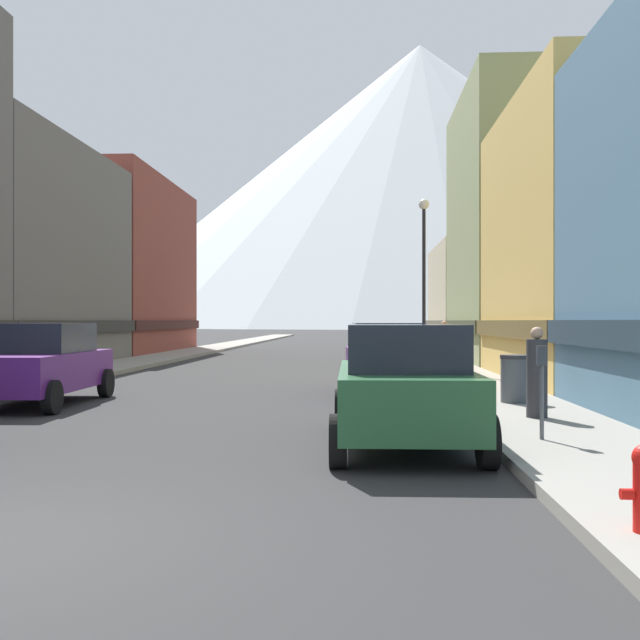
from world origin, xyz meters
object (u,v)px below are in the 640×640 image
object	(u,v)px
car_left_1	(41,363)
pedestrian_0	(537,376)
car_right_1	(386,359)
trash_bin_right	(514,378)
pedestrian_1	(444,345)
car_right_0	(403,385)
streetlamp_right	(424,258)
parking_meter_near	(542,379)

from	to	relation	value
car_left_1	pedestrian_0	world-z (taller)	car_left_1
car_right_1	trash_bin_right	bearing A→B (deg)	-47.17
car_right_1	pedestrian_1	xyz separation A→B (m)	(2.45, 9.22, 0.03)
car_right_0	car_left_1	bearing A→B (deg)	146.37
trash_bin_right	pedestrian_1	xyz separation A→B (m)	(-0.10, 11.96, 0.28)
pedestrian_0	trash_bin_right	bearing A→B (deg)	87.59
car_left_1	streetlamp_right	xyz separation A→B (m)	(9.15, 9.74, 3.09)
car_right_1	pedestrian_0	size ratio (longest dim) A/B	2.84
car_left_1	car_right_1	xyz separation A→B (m)	(7.60, 2.38, 0.00)
pedestrian_1	car_left_1	bearing A→B (deg)	-130.92
car_left_1	parking_meter_near	size ratio (longest dim) A/B	3.34
pedestrian_0	streetlamp_right	world-z (taller)	streetlamp_right
car_left_1	parking_meter_near	xyz separation A→B (m)	(9.55, -5.18, 0.11)
car_right_0	pedestrian_1	bearing A→B (deg)	81.63
car_right_0	parking_meter_near	xyz separation A→B (m)	(1.95, -0.12, 0.11)
pedestrian_0	car_right_0	bearing A→B (deg)	-136.63
trash_bin_right	parking_meter_near	bearing A→B (deg)	-97.11
car_right_1	streetlamp_right	bearing A→B (deg)	78.13
car_right_0	pedestrian_0	bearing A→B (deg)	43.37
car_right_0	trash_bin_right	bearing A→B (deg)	61.47
pedestrian_0	streetlamp_right	bearing A→B (deg)	94.12
pedestrian_0	pedestrian_1	distance (m)	14.34
pedestrian_0	streetlamp_right	size ratio (longest dim) A/B	0.27
car_right_1	pedestrian_0	bearing A→B (deg)	-64.47
car_right_1	pedestrian_1	distance (m)	9.54
parking_meter_near	trash_bin_right	distance (m)	4.86
streetlamp_right	car_right_1	bearing A→B (deg)	-101.87
parking_meter_near	streetlamp_right	world-z (taller)	streetlamp_right
car_right_0	streetlamp_right	world-z (taller)	streetlamp_right
car_right_0	pedestrian_1	distance (m)	16.83
parking_meter_near	pedestrian_0	distance (m)	2.49
pedestrian_0	pedestrian_1	world-z (taller)	pedestrian_1
pedestrian_0	streetlamp_right	xyz separation A→B (m)	(-0.90, 12.48, 3.11)
car_left_1	streetlamp_right	bearing A→B (deg)	46.78
car_right_1	trash_bin_right	size ratio (longest dim) A/B	4.58
parking_meter_near	streetlamp_right	xyz separation A→B (m)	(-0.40, 14.92, 2.97)
car_right_0	streetlamp_right	bearing A→B (deg)	84.02
car_right_0	parking_meter_near	size ratio (longest dim) A/B	3.33
car_right_1	trash_bin_right	world-z (taller)	car_right_1
car_left_1	car_right_1	bearing A→B (deg)	17.37
trash_bin_right	streetlamp_right	size ratio (longest dim) A/B	0.17
car_left_1	pedestrian_1	size ratio (longest dim) A/B	2.64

